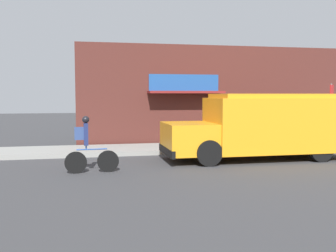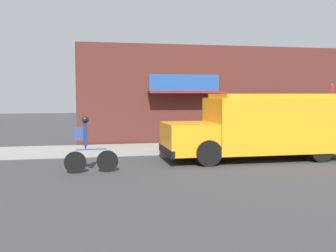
% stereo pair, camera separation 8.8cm
% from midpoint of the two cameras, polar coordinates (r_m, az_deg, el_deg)
% --- Properties ---
extents(ground_plane, '(70.00, 70.00, 0.00)m').
position_cam_midpoint_polar(ground_plane, '(15.59, 11.40, -3.79)').
color(ground_plane, '#38383A').
extents(sidewalk, '(28.00, 2.33, 0.17)m').
position_cam_midpoint_polar(sidewalk, '(16.64, 9.84, -2.95)').
color(sidewalk, gray).
rests_on(sidewalk, ground_plane).
extents(storefront, '(12.94, 0.98, 4.41)m').
position_cam_midpoint_polar(storefront, '(17.76, 8.12, 4.44)').
color(storefront, '#4C231E').
rests_on(storefront, ground_plane).
extents(school_bus, '(6.34, 2.63, 2.27)m').
position_cam_midpoint_polar(school_bus, '(14.02, 13.97, 0.09)').
color(school_bus, orange).
rests_on(school_bus, ground_plane).
extents(cyclist, '(1.55, 0.20, 1.64)m').
position_cam_midpoint_polar(cyclist, '(11.47, -11.46, -2.76)').
color(cyclist, black).
rests_on(cyclist, ground_plane).
extents(stop_sign_post, '(0.45, 0.45, 2.54)m').
position_cam_midpoint_polar(stop_sign_post, '(17.83, 22.80, 2.99)').
color(stop_sign_post, slate).
rests_on(stop_sign_post, sidewalk).
extents(trash_bin, '(0.51, 0.51, 0.81)m').
position_cam_midpoint_polar(trash_bin, '(15.99, 4.54, -1.44)').
color(trash_bin, slate).
rests_on(trash_bin, sidewalk).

